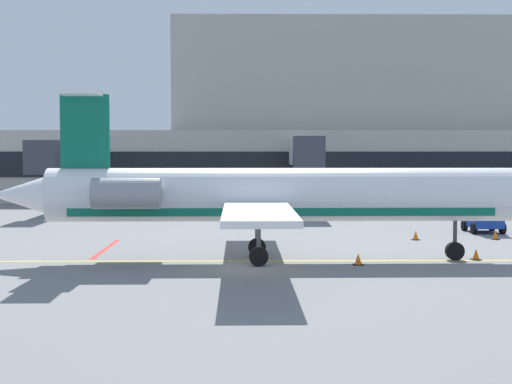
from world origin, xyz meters
TOP-DOWN VIEW (x-y plane):
  - ground at (-0.00, 0.00)m, footprint 120.00×120.00m
  - terminal_building at (9.78, 47.09)m, footprint 76.03×13.19m
  - jet_bridge_west at (-15.83, 31.12)m, footprint 2.40×16.35m
  - jet_bridge_east at (4.84, 31.27)m, footprint 2.40×16.06m
  - regional_jet at (1.11, 1.97)m, footprint 27.59×21.43m
  - baggage_tug at (-5.46, 27.32)m, footprint 3.30×3.69m
  - pushback_tractor at (15.30, 13.99)m, footprint 2.19×2.87m
  - fuel_tank at (8.94, 26.34)m, footprint 7.37×2.53m
  - safety_cone_alpha at (11.20, 2.15)m, footprint 0.47×0.47m
  - safety_cone_bravo at (5.18, 0.57)m, footprint 0.47×0.47m
  - safety_cone_charlie at (10.02, 10.28)m, footprint 0.47×0.47m
  - safety_cone_delta at (14.83, 10.44)m, footprint 0.47×0.47m

SIDE VIEW (x-z plane):
  - ground at x=0.00m, z-range -0.10..0.00m
  - safety_cone_alpha at x=11.20m, z-range -0.03..0.52m
  - safety_cone_bravo at x=5.18m, z-range -0.03..0.52m
  - safety_cone_charlie at x=10.02m, z-range -0.03..0.52m
  - safety_cone_delta at x=14.83m, z-range -0.03..0.52m
  - baggage_tug at x=-5.46m, z-range -0.08..1.90m
  - pushback_tractor at x=15.30m, z-range -0.12..2.14m
  - fuel_tank at x=8.94m, z-range 0.15..3.03m
  - regional_jet at x=1.11m, z-range -0.88..7.26m
  - jet_bridge_west at x=-15.83m, z-range 1.64..7.68m
  - jet_bridge_east at x=4.84m, z-range 1.79..8.16m
  - terminal_building at x=9.78m, z-range -2.26..16.85m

